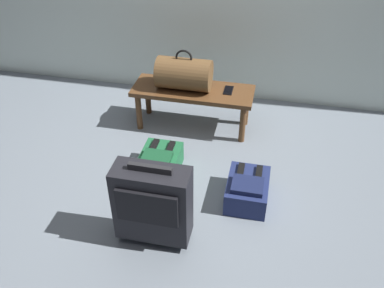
{
  "coord_description": "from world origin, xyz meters",
  "views": [
    {
      "loc": [
        0.59,
        -2.02,
        2.08
      ],
      "look_at": [
        0.07,
        0.37,
        0.25
      ],
      "focal_mm": 39.32,
      "sensor_mm": 36.0,
      "label": 1
    }
  ],
  "objects_px": {
    "backpack_green": "(159,163)",
    "duffel_bag_brown": "(184,74)",
    "suitcase_upright_charcoal": "(152,203)",
    "backpack_navy": "(247,190)",
    "cell_phone": "(228,90)",
    "bench": "(193,95)"
  },
  "relations": [
    {
      "from": "cell_phone",
      "to": "backpack_green",
      "type": "xyz_separation_m",
      "value": [
        -0.4,
        -0.7,
        -0.28
      ]
    },
    {
      "from": "backpack_navy",
      "to": "backpack_green",
      "type": "relative_size",
      "value": 1.0
    },
    {
      "from": "bench",
      "to": "backpack_navy",
      "type": "bearing_deg",
      "value": -55.53
    },
    {
      "from": "suitcase_upright_charcoal",
      "to": "backpack_navy",
      "type": "relative_size",
      "value": 1.56
    },
    {
      "from": "cell_phone",
      "to": "backpack_navy",
      "type": "distance_m",
      "value": 0.93
    },
    {
      "from": "backpack_green",
      "to": "duffel_bag_brown",
      "type": "bearing_deg",
      "value": 86.85
    },
    {
      "from": "duffel_bag_brown",
      "to": "cell_phone",
      "type": "bearing_deg",
      "value": 5.04
    },
    {
      "from": "suitcase_upright_charcoal",
      "to": "bench",
      "type": "bearing_deg",
      "value": 91.37
    },
    {
      "from": "cell_phone",
      "to": "duffel_bag_brown",
      "type": "bearing_deg",
      "value": -174.96
    },
    {
      "from": "bench",
      "to": "backpack_green",
      "type": "bearing_deg",
      "value": -99.43
    },
    {
      "from": "duffel_bag_brown",
      "to": "backpack_green",
      "type": "xyz_separation_m",
      "value": [
        -0.04,
        -0.67,
        -0.41
      ]
    },
    {
      "from": "bench",
      "to": "backpack_green",
      "type": "relative_size",
      "value": 2.63
    },
    {
      "from": "cell_phone",
      "to": "suitcase_upright_charcoal",
      "type": "relative_size",
      "value": 0.24
    },
    {
      "from": "backpack_green",
      "to": "cell_phone",
      "type": "bearing_deg",
      "value": 60.14
    },
    {
      "from": "backpack_navy",
      "to": "cell_phone",
      "type": "bearing_deg",
      "value": 107.64
    },
    {
      "from": "cell_phone",
      "to": "backpack_navy",
      "type": "bearing_deg",
      "value": -72.36
    },
    {
      "from": "duffel_bag_brown",
      "to": "backpack_green",
      "type": "distance_m",
      "value": 0.78
    },
    {
      "from": "bench",
      "to": "cell_phone",
      "type": "height_order",
      "value": "cell_phone"
    },
    {
      "from": "suitcase_upright_charcoal",
      "to": "backpack_green",
      "type": "bearing_deg",
      "value": 102.93
    },
    {
      "from": "bench",
      "to": "cell_phone",
      "type": "relative_size",
      "value": 6.94
    },
    {
      "from": "suitcase_upright_charcoal",
      "to": "backpack_green",
      "type": "height_order",
      "value": "suitcase_upright_charcoal"
    },
    {
      "from": "cell_phone",
      "to": "suitcase_upright_charcoal",
      "type": "xyz_separation_m",
      "value": [
        -0.26,
        -1.32,
        -0.07
      ]
    }
  ]
}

